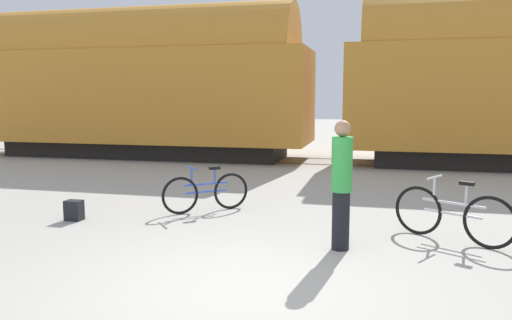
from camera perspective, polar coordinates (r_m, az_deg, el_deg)
ground_plane at (r=5.67m, az=-3.26°, el=-14.34°), size 80.00×80.00×0.00m
freight_train at (r=15.96m, az=8.22°, el=9.17°), size 23.94×3.14×5.07m
rail_near at (r=15.38m, az=7.79°, el=-0.51°), size 35.94×0.07×0.01m
rail_far at (r=16.80m, az=8.29°, el=0.14°), size 35.94×0.07×0.01m
bicycle_silver at (r=7.76m, az=21.51°, el=-5.84°), size 1.57×0.95×0.92m
bicycle_blue at (r=9.10m, az=-5.73°, el=-3.67°), size 1.30×1.10×0.84m
person_in_green at (r=6.84m, az=9.75°, el=-2.69°), size 0.28×0.28×1.77m
backpack at (r=9.01m, az=-20.08°, el=-5.42°), size 0.28×0.20×0.34m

